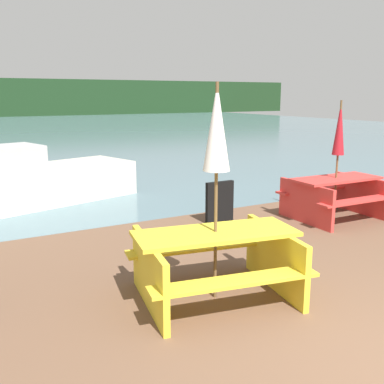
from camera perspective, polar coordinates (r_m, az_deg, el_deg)
water at (r=32.59m, az=-23.24°, el=7.26°), size 60.00×50.00×0.00m
picnic_table_yellow at (r=5.09m, az=2.97°, el=-8.38°), size 2.02×1.68×0.78m
picnic_table_red at (r=8.75m, az=17.71°, el=-0.21°), size 1.73×1.43×0.77m
umbrella_crimson at (r=8.58m, az=18.22°, el=7.52°), size 0.21×0.21×2.17m
umbrella_white at (r=4.78m, az=3.16°, el=7.91°), size 0.29×0.29×2.40m
boat at (r=9.94m, az=-20.60°, el=1.16°), size 4.71×2.63×1.27m
signboard at (r=8.08m, az=3.53°, el=-1.28°), size 0.55×0.08×0.75m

